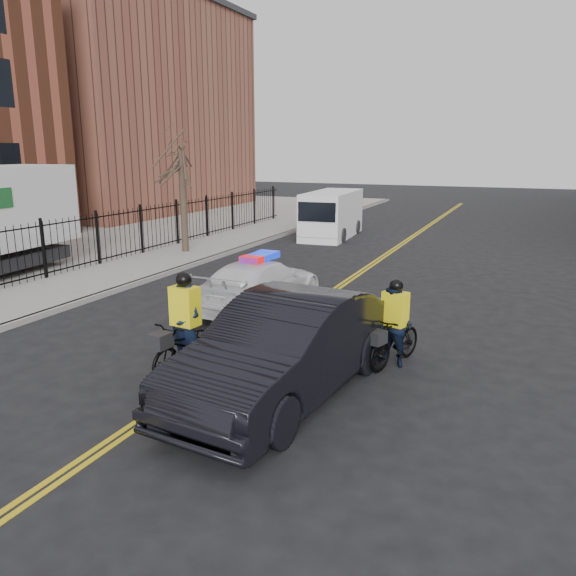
{
  "coord_description": "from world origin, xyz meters",
  "views": [
    {
      "loc": [
        5.42,
        -9.21,
        4.23
      ],
      "look_at": [
        0.68,
        1.62,
        1.3
      ],
      "focal_mm": 35.0,
      "sensor_mm": 36.0,
      "label": 1
    }
  ],
  "objects_px": {
    "police_cruiser": "(260,284)",
    "cyclist_far": "(394,332)",
    "dark_sedan": "(286,348)",
    "cargo_van": "(331,215)",
    "cyclist_near": "(186,337)"
  },
  "relations": [
    {
      "from": "police_cruiser",
      "to": "cyclist_near",
      "type": "relative_size",
      "value": 2.26
    },
    {
      "from": "police_cruiser",
      "to": "dark_sedan",
      "type": "distance_m",
      "value": 5.7
    },
    {
      "from": "police_cruiser",
      "to": "cyclist_far",
      "type": "xyz_separation_m",
      "value": [
        4.29,
        -2.66,
        0.02
      ]
    },
    {
      "from": "police_cruiser",
      "to": "dark_sedan",
      "type": "bearing_deg",
      "value": 123.74
    },
    {
      "from": "cyclist_far",
      "to": "dark_sedan",
      "type": "bearing_deg",
      "value": -103.37
    },
    {
      "from": "cargo_van",
      "to": "cyclist_near",
      "type": "height_order",
      "value": "cargo_van"
    },
    {
      "from": "police_cruiser",
      "to": "cargo_van",
      "type": "bearing_deg",
      "value": -76.09
    },
    {
      "from": "police_cruiser",
      "to": "cargo_van",
      "type": "xyz_separation_m",
      "value": [
        -2.5,
        12.86,
        0.41
      ]
    },
    {
      "from": "dark_sedan",
      "to": "cyclist_near",
      "type": "distance_m",
      "value": 2.29
    },
    {
      "from": "cyclist_near",
      "to": "cyclist_far",
      "type": "height_order",
      "value": "cyclist_near"
    },
    {
      "from": "cyclist_near",
      "to": "cyclist_far",
      "type": "distance_m",
      "value": 4.1
    },
    {
      "from": "cargo_van",
      "to": "police_cruiser",
      "type": "bearing_deg",
      "value": -83.31
    },
    {
      "from": "cargo_van",
      "to": "cyclist_far",
      "type": "height_order",
      "value": "cargo_van"
    },
    {
      "from": "cargo_van",
      "to": "cyclist_near",
      "type": "relative_size",
      "value": 2.6
    },
    {
      "from": "police_cruiser",
      "to": "cyclist_near",
      "type": "distance_m",
      "value": 4.62
    }
  ]
}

